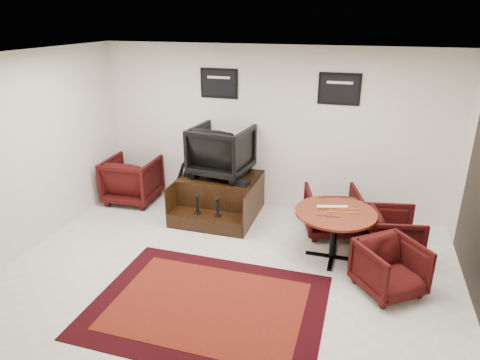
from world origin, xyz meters
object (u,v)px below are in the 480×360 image
armchair_side (132,178)px  table_chair_window (393,232)px  shine_chair (222,148)px  meeting_table (335,217)px  shine_podium (220,197)px  table_chair_back (332,209)px  table_chair_corner (390,266)px

armchair_side → table_chair_window: (4.53, -0.65, -0.08)m
shine_chair → table_chair_window: size_ratio=1.26×
armchair_side → meeting_table: bearing=162.5°
shine_podium → meeting_table: (2.01, -0.91, 0.33)m
shine_chair → meeting_table: size_ratio=0.86×
table_chair_back → table_chair_corner: table_chair_back is taller
meeting_table → table_chair_corner: (0.74, -0.60, -0.27)m
table_chair_back → shine_podium: bearing=-19.7°
shine_chair → table_chair_window: bearing=171.7°
armchair_side → table_chair_back: (3.62, -0.20, -0.05)m
shine_chair → table_chair_window: 3.00m
shine_podium → table_chair_window: 2.87m
meeting_table → table_chair_back: bearing=97.8°
shine_podium → armchair_side: armchair_side is taller
shine_podium → table_chair_back: bearing=-4.1°
shine_podium → meeting_table: bearing=-24.3°
armchair_side → meeting_table: size_ratio=0.82×
shine_podium → shine_chair: shine_chair is taller
armchair_side → shine_podium: bearing=175.0°
shine_chair → table_chair_back: shine_chair is taller
meeting_table → shine_chair: bearing=152.5°
shine_podium → shine_chair: bearing=90.0°
meeting_table → table_chair_corner: size_ratio=1.52×
shine_chair → table_chair_corner: bearing=155.3°
armchair_side → table_chair_window: size_ratio=1.21×
shine_chair → table_chair_window: shine_chair is taller
table_chair_window → table_chair_corner: table_chair_window is taller
shine_podium → table_chair_corner: table_chair_corner is taller
armchair_side → table_chair_back: armchair_side is taller
meeting_table → table_chair_back: (-0.11, 0.77, -0.23)m
armchair_side → meeting_table: 3.85m
meeting_table → table_chair_back: size_ratio=1.37×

